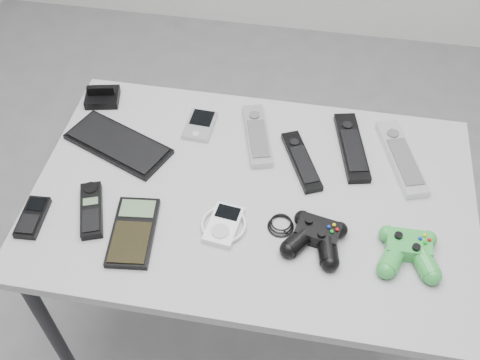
% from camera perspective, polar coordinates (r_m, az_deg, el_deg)
% --- Properties ---
extents(floor, '(3.50, 3.50, 0.00)m').
position_cam_1_polar(floor, '(1.88, 3.56, -16.62)').
color(floor, slate).
rests_on(floor, ground).
extents(desk, '(1.03, 0.66, 0.69)m').
position_cam_1_polar(desk, '(1.37, 1.30, -2.88)').
color(desk, '#939396').
rests_on(desk, floor).
extents(pda_keyboard, '(0.29, 0.21, 0.02)m').
position_cam_1_polar(pda_keyboard, '(1.45, -12.29, 3.63)').
color(pda_keyboard, black).
rests_on(pda_keyboard, desk).
extents(dock_bracket, '(0.10, 0.09, 0.05)m').
position_cam_1_polar(dock_bracket, '(1.57, -13.88, 8.50)').
color(dock_bracket, black).
rests_on(dock_bracket, desk).
extents(pda, '(0.07, 0.11, 0.02)m').
position_cam_1_polar(pda, '(1.47, -4.08, 5.61)').
color(pda, '#A6A5AC').
rests_on(pda, desk).
extents(remote_silver_a, '(0.11, 0.22, 0.02)m').
position_cam_1_polar(remote_silver_a, '(1.43, 1.75, 4.60)').
color(remote_silver_a, '#A6A5AC').
rests_on(remote_silver_a, desk).
extents(remote_black_a, '(0.12, 0.20, 0.02)m').
position_cam_1_polar(remote_black_a, '(1.38, 6.26, 1.95)').
color(remote_black_a, black).
rests_on(remote_black_a, desk).
extents(remote_black_b, '(0.10, 0.23, 0.02)m').
position_cam_1_polar(remote_black_b, '(1.43, 11.28, 3.36)').
color(remote_black_b, black).
rests_on(remote_black_b, desk).
extents(remote_silver_b, '(0.13, 0.25, 0.02)m').
position_cam_1_polar(remote_silver_b, '(1.43, 16.08, 2.25)').
color(remote_silver_b, silver).
rests_on(remote_silver_b, desk).
extents(mobile_phone, '(0.06, 0.11, 0.02)m').
position_cam_1_polar(mobile_phone, '(1.35, -20.34, -3.54)').
color(mobile_phone, black).
rests_on(mobile_phone, desk).
extents(cordless_handset, '(0.10, 0.16, 0.02)m').
position_cam_1_polar(cordless_handset, '(1.32, -14.86, -2.95)').
color(cordless_handset, black).
rests_on(cordless_handset, desk).
extents(calculator, '(0.11, 0.19, 0.02)m').
position_cam_1_polar(calculator, '(1.26, -10.80, -5.18)').
color(calculator, black).
rests_on(calculator, desk).
extents(mp3_player, '(0.12, 0.12, 0.02)m').
position_cam_1_polar(mp3_player, '(1.25, -1.67, -4.54)').
color(mp3_player, white).
rests_on(mp3_player, desk).
extents(controller_black, '(0.25, 0.18, 0.04)m').
position_cam_1_polar(controller_black, '(1.23, 7.74, -5.66)').
color(controller_black, black).
rests_on(controller_black, desk).
extents(controller_green, '(0.14, 0.14, 0.05)m').
position_cam_1_polar(controller_green, '(1.25, 16.76, -6.83)').
color(controller_green, green).
rests_on(controller_green, desk).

